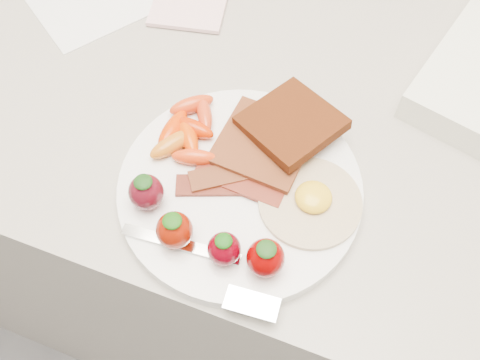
% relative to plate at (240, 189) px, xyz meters
% --- Properties ---
extents(counter, '(2.00, 0.60, 0.90)m').
position_rel_plate_xyz_m(counter, '(-0.01, 0.16, -0.46)').
color(counter, gray).
rests_on(counter, ground).
extents(plate, '(0.27, 0.27, 0.02)m').
position_rel_plate_xyz_m(plate, '(0.00, 0.00, 0.00)').
color(plate, white).
rests_on(plate, counter).
extents(toast_lower, '(0.11, 0.11, 0.01)m').
position_rel_plate_xyz_m(toast_lower, '(0.01, 0.05, 0.02)').
color(toast_lower, '#4B240F').
rests_on(toast_lower, plate).
extents(toast_upper, '(0.13, 0.13, 0.02)m').
position_rel_plate_xyz_m(toast_upper, '(0.03, 0.08, 0.03)').
color(toast_upper, black).
rests_on(toast_upper, toast_lower).
extents(fried_egg, '(0.14, 0.14, 0.02)m').
position_rel_plate_xyz_m(fried_egg, '(0.08, 0.01, 0.01)').
color(fried_egg, beige).
rests_on(fried_egg, plate).
extents(bacon_strips, '(0.12, 0.09, 0.01)m').
position_rel_plate_xyz_m(bacon_strips, '(-0.01, -0.00, 0.01)').
color(bacon_strips, '#46100B').
rests_on(bacon_strips, plate).
extents(baby_carrots, '(0.09, 0.11, 0.02)m').
position_rel_plate_xyz_m(baby_carrots, '(-0.08, 0.04, 0.02)').
color(baby_carrots, '#BE2700').
rests_on(baby_carrots, plate).
extents(strawberries, '(0.18, 0.07, 0.05)m').
position_rel_plate_xyz_m(strawberries, '(-0.01, -0.08, 0.03)').
color(strawberries, '#4A0914').
rests_on(strawberries, plate).
extents(fork, '(0.18, 0.06, 0.00)m').
position_rel_plate_xyz_m(fork, '(0.01, -0.10, 0.01)').
color(fork, silver).
rests_on(fork, plate).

